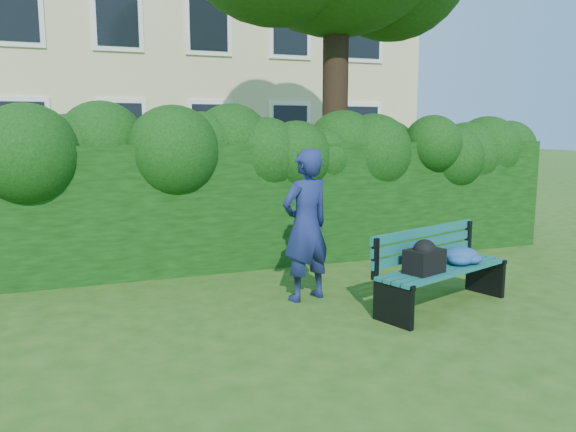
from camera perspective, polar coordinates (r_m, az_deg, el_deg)
name	(u,v)px	position (r m, az deg, el deg)	size (l,w,h in m)	color
ground	(306,305)	(6.57, 1.87, -8.98)	(80.00, 80.00, 0.00)	#294F14
apartment_building	(145,6)	(20.30, -14.35, 19.99)	(16.00, 8.08, 12.00)	beige
hedge	(250,204)	(8.40, -3.86, 1.25)	(10.00, 1.00, 1.80)	black
park_bench	(441,264)	(6.58, 15.31, -4.69)	(1.90, 1.12, 0.89)	#115755
man_reading	(306,225)	(6.57, 1.83, -0.95)	(0.65, 0.43, 1.79)	navy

